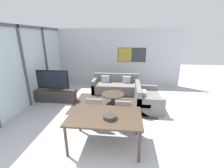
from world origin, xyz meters
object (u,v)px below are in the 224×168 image
Objects in this scene: sofa_main at (116,86)px; sofa_side at (146,100)px; dining_chair_centre at (123,112)px; tv_console at (55,95)px; coffee_table at (113,96)px; fruit_bowl at (110,117)px; dining_chair_left at (95,110)px; dining_table at (105,118)px; television at (53,80)px.

sofa_side is at bearing -49.66° from sofa_main.
dining_chair_centre is at bearing 151.64° from sofa_side.
dining_chair_centre is (2.72, -1.56, 0.26)m from tv_console.
fruit_bowl is at bearing -86.07° from coffee_table.
dining_chair_left is (1.94, -1.50, 0.26)m from tv_console.
dining_chair_left is at bearing 175.32° from dining_chair_centre.
sofa_side is 5.08× the size of fruit_bowl.
dining_table is at bearing -44.05° from tv_console.
dining_chair_left reaches higher than coffee_table.
fruit_bowl is (-1.03, -2.23, 0.54)m from sofa_side.
dining_chair_centre reaches higher than sofa_main.
dining_table is 1.87× the size of dining_chair_left.
sofa_main is 2.85m from dining_chair_centre.
sofa_side is 1.19m from coffee_table.
dining_table is 0.21m from fruit_bowl.
sofa_side is at bearing -2.49° from tv_console.
dining_table is (2.33, -2.25, -0.15)m from television.
dining_chair_left is at bearing -37.67° from tv_console.
television is (0.00, 0.00, 0.62)m from tv_console.
dining_chair_left reaches higher than fruit_bowl.
sofa_main is at bearing 92.51° from fruit_bowl.
dining_chair_left is 1.00× the size of dining_chair_centre.
dining_chair_centre is at bearing -74.12° from coffee_table.
tv_console is at bearing 178.36° from coffee_table.
dining_chair_centre reaches higher than coffee_table.
television is 4.30× the size of fruit_bowl.
sofa_side is 2.43m from dining_table.
dining_chair_left is (-0.39, 0.76, -0.21)m from dining_table.
dining_table is 0.82m from dining_chair_centre.
sofa_side is (3.48, -0.15, -0.57)m from television.
tv_console is 3.28m from dining_table.
sofa_side is at bearing -2.51° from television.
sofa_side is 1.62m from dining_chair_centre.
television reaches higher than sofa_main.
sofa_main is 3.67m from fruit_bowl.
dining_chair_centre is at bearing 71.91° from fruit_bowl.
coffee_table is (2.30, -0.07, -0.53)m from television.
dining_chair_left is at bearing 131.09° from sofa_side.
sofa_side is 1.69× the size of dining_chair_centre.
fruit_bowl is (0.52, -0.88, 0.33)m from dining_chair_left.
sofa_main is at bearing 28.47° from television.
sofa_side is 0.90× the size of dining_table.
tv_console is at bearing 142.33° from dining_chair_left.
coffee_table is 2.22m from dining_table.
coffee_table is at bearing -1.66° from television.
sofa_side is at bearing 61.64° from dining_chair_centre.
fruit_bowl is at bearing -44.86° from dining_table.
sofa_main is at bearing 98.62° from dining_chair_centre.
dining_chair_left reaches higher than tv_console.
television is 0.85× the size of sofa_side.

